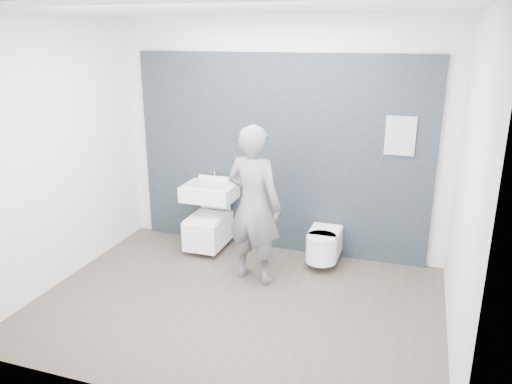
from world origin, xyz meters
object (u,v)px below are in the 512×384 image
(toilet_square, at_px, (208,228))
(toilet_rounded, at_px, (323,245))
(washbasin, at_px, (209,192))
(visitor, at_px, (254,205))

(toilet_square, xyz_separation_m, toilet_rounded, (1.46, -0.00, -0.02))
(toilet_square, distance_m, toilet_rounded, 1.46)
(toilet_square, height_order, toilet_rounded, toilet_square)
(washbasin, height_order, toilet_rounded, washbasin)
(washbasin, relative_size, toilet_square, 0.75)
(washbasin, height_order, toilet_square, washbasin)
(washbasin, relative_size, visitor, 0.36)
(washbasin, relative_size, toilet_rounded, 1.04)
(toilet_rounded, bearing_deg, visitor, -139.20)
(washbasin, bearing_deg, toilet_square, -90.00)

